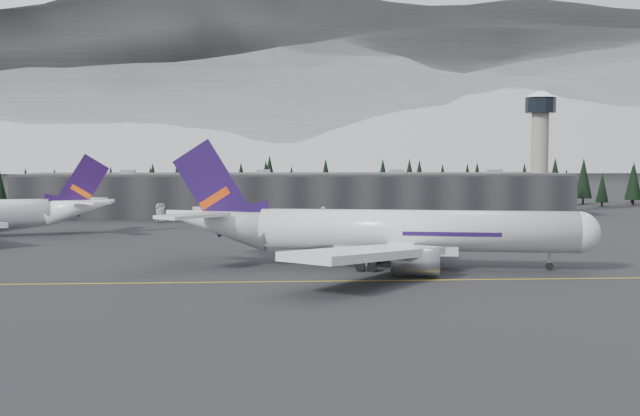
{
  "coord_description": "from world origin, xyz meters",
  "views": [
    {
      "loc": [
        -8.81,
        -114.43,
        17.74
      ],
      "look_at": [
        0.0,
        20.0,
        9.0
      ],
      "focal_mm": 45.0,
      "sensor_mm": 36.0,
      "label": 1
    }
  ],
  "objects": [
    {
      "name": "jet_main",
      "position": [
        8.77,
        12.13,
        5.79
      ],
      "size": [
        69.15,
        63.24,
        20.54
      ],
      "rotation": [
        0.0,
        0.0,
        -0.2
      ],
      "color": "silver",
      "rests_on": "ground"
    },
    {
      "name": "control_tower",
      "position": [
        75.0,
        128.0,
        23.41
      ],
      "size": [
        10.0,
        10.0,
        37.7
      ],
      "color": "gray",
      "rests_on": "ground"
    },
    {
      "name": "treeline",
      "position": [
        0.0,
        162.0,
        7.5
      ],
      "size": [
        360.0,
        20.0,
        15.0
      ],
      "primitive_type": "cube",
      "color": "black",
      "rests_on": "ground"
    },
    {
      "name": "taxiline",
      "position": [
        0.0,
        -2.0,
        0.01
      ],
      "size": [
        400.0,
        0.4,
        0.02
      ],
      "primitive_type": "cube",
      "color": "gold",
      "rests_on": "ground"
    },
    {
      "name": "ground",
      "position": [
        0.0,
        0.0,
        0.0
      ],
      "size": [
        1400.0,
        1400.0,
        0.0
      ],
      "primitive_type": "plane",
      "color": "black",
      "rests_on": "ground"
    },
    {
      "name": "gse_vehicle_a",
      "position": [
        -37.41,
        101.11,
        0.72
      ],
      "size": [
        2.86,
        5.37,
        1.44
      ],
      "primitive_type": "imported",
      "rotation": [
        0.0,
        0.0,
        0.09
      ],
      "color": "silver",
      "rests_on": "ground"
    },
    {
      "name": "terminal",
      "position": [
        0.0,
        125.0,
        6.3
      ],
      "size": [
        160.0,
        30.0,
        12.6
      ],
      "color": "black",
      "rests_on": "ground"
    },
    {
      "name": "mountain_ridge",
      "position": [
        0.0,
        1000.0,
        0.0
      ],
      "size": [
        4400.0,
        900.0,
        420.0
      ],
      "primitive_type": null,
      "color": "white",
      "rests_on": "ground"
    },
    {
      "name": "gse_vehicle_b",
      "position": [
        6.16,
        96.52,
        0.74
      ],
      "size": [
        4.7,
        3.13,
        1.49
      ],
      "primitive_type": "imported",
      "rotation": [
        0.0,
        0.0,
        -1.23
      ],
      "color": "silver",
      "rests_on": "ground"
    }
  ]
}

